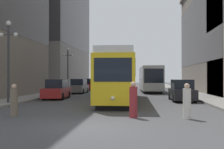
% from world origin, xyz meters
% --- Properties ---
extents(ground_plane, '(200.00, 200.00, 0.00)m').
position_xyz_m(ground_plane, '(0.00, 0.00, 0.00)').
color(ground_plane, '#424244').
extents(sidewalk_left, '(2.72, 120.00, 0.15)m').
position_xyz_m(sidewalk_left, '(-8.31, 40.00, 0.07)').
color(sidewalk_left, gray).
rests_on(sidewalk_left, ground).
extents(sidewalk_right, '(2.72, 120.00, 0.15)m').
position_xyz_m(sidewalk_right, '(8.31, 40.00, 0.07)').
color(sidewalk_right, gray).
rests_on(sidewalk_right, ground).
extents(streetcar, '(2.83, 14.67, 3.89)m').
position_xyz_m(streetcar, '(0.40, 11.95, 2.10)').
color(streetcar, black).
rests_on(streetcar, ground).
extents(transit_bus, '(2.98, 11.30, 3.45)m').
position_xyz_m(transit_bus, '(3.59, 27.07, 1.95)').
color(transit_bus, black).
rests_on(transit_bus, ground).
extents(parked_car_left_near, '(1.93, 4.38, 1.82)m').
position_xyz_m(parked_car_left_near, '(-5.65, 31.93, 0.84)').
color(parked_car_left_near, black).
rests_on(parked_car_left_near, ground).
extents(parked_car_left_mid, '(1.94, 4.88, 1.82)m').
position_xyz_m(parked_car_left_mid, '(-5.65, 23.25, 0.84)').
color(parked_car_left_mid, black).
rests_on(parked_car_left_mid, ground).
extents(parked_car_right_far, '(1.91, 4.70, 1.82)m').
position_xyz_m(parked_car_right_far, '(5.65, 12.64, 0.84)').
color(parked_car_right_far, black).
rests_on(parked_car_right_far, ground).
extents(parked_car_left_far, '(2.06, 4.61, 1.82)m').
position_xyz_m(parked_car_left_far, '(-5.66, 13.89, 0.84)').
color(parked_car_left_far, black).
rests_on(parked_car_left_far, ground).
extents(pedestrian_crossing_near, '(0.40, 0.40, 1.79)m').
position_xyz_m(pedestrian_crossing_near, '(1.72, 2.62, 0.83)').
color(pedestrian_crossing_near, maroon).
rests_on(pedestrian_crossing_near, ground).
extents(pedestrian_crossing_far, '(0.38, 0.38, 1.71)m').
position_xyz_m(pedestrian_crossing_far, '(4.30, 2.45, 0.80)').
color(pedestrian_crossing_far, beige).
rests_on(pedestrian_crossing_far, ground).
extents(pedestrian_on_sidewalk, '(0.37, 0.37, 1.66)m').
position_xyz_m(pedestrian_on_sidewalk, '(-4.41, 2.53, 0.77)').
color(pedestrian_on_sidewalk, '#6B5B4C').
rests_on(pedestrian_on_sidewalk, ground).
extents(lamp_post_left_near, '(1.41, 0.36, 6.03)m').
position_xyz_m(lamp_post_left_near, '(-7.55, 8.17, 4.07)').
color(lamp_post_left_near, '#333338').
rests_on(lamp_post_left_near, sidewalk_left).
extents(lamp_post_left_far, '(1.41, 0.36, 5.87)m').
position_xyz_m(lamp_post_left_far, '(-7.55, 24.99, 3.98)').
color(lamp_post_left_far, '#333338').
rests_on(lamp_post_left_far, sidewalk_left).
extents(building_left_corner, '(12.29, 24.34, 30.50)m').
position_xyz_m(building_left_corner, '(-15.51, 40.46, 15.73)').
color(building_left_corner, gray).
rests_on(building_left_corner, ground).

